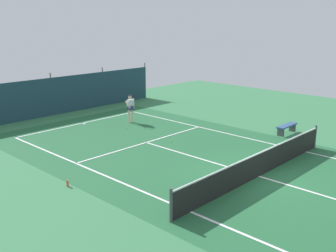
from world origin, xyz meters
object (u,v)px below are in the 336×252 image
water_bottle (68,183)px  courtside_bench (287,127)px  parked_car (49,96)px  tennis_net (259,164)px  tennis_player (130,107)px  tennis_ball_midcourt (126,128)px  tennis_ball_near_player (171,141)px

water_bottle → courtside_bench: bearing=-11.5°
parked_car → courtside_bench: (5.33, -15.02, -0.46)m
tennis_net → tennis_player: tennis_player is taller
tennis_ball_midcourt → courtside_bench: (5.24, -7.04, 0.34)m
tennis_net → courtside_bench: 6.66m
tennis_player → tennis_ball_near_player: 4.65m
tennis_ball_near_player → parked_car: 11.57m
tennis_ball_near_player → tennis_ball_midcourt: 3.56m
courtside_bench → water_bottle: bearing=168.5°
parked_car → water_bottle: 14.25m
tennis_ball_near_player → courtside_bench: bearing=-33.0°
tennis_ball_midcourt → courtside_bench: courtside_bench is taller
courtside_bench → water_bottle: (-12.00, 2.45, -0.25)m
tennis_player → water_bottle: bearing=40.2°
tennis_player → water_bottle: size_ratio=6.83×
parked_car → tennis_ball_midcourt: bearing=92.0°
courtside_bench → tennis_ball_near_player: bearing=147.0°
tennis_net → tennis_ball_midcourt: tennis_net is taller
tennis_player → water_bottle: (-7.83, -5.43, -0.84)m
tennis_player → water_bottle: tennis_player is taller
tennis_net → tennis_player: 10.24m
tennis_net → parked_car: bearing=86.7°
tennis_player → tennis_ball_midcourt: (-1.07, -0.85, -0.93)m
courtside_bench → tennis_net: bearing=-161.4°
tennis_player → tennis_ball_midcourt: bearing=43.8°
tennis_ball_near_player → courtside_bench: size_ratio=0.04×
tennis_ball_midcourt → water_bottle: water_bottle is taller
tennis_net → tennis_ball_near_player: tennis_net is taller
tennis_net → tennis_player: (2.14, 10.01, 0.45)m
courtside_bench → water_bottle: courtside_bench is taller
parked_car → water_bottle: parked_car is taller
tennis_ball_near_player → tennis_ball_midcourt: (0.11, 3.56, 0.00)m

